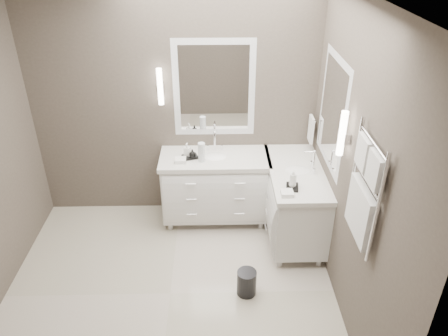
{
  "coord_description": "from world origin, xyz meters",
  "views": [
    {
      "loc": [
        0.45,
        -3.08,
        3.18
      ],
      "look_at": [
        0.54,
        0.7,
        1.0
      ],
      "focal_mm": 35.0,
      "sensor_mm": 36.0,
      "label": 1
    }
  ],
  "objects_px": {
    "vanity_right": "(295,199)",
    "towel_ladder": "(363,195)",
    "waste_bin": "(247,283)",
    "vanity_back": "(215,184)"
  },
  "relations": [
    {
      "from": "vanity_right",
      "to": "towel_ladder",
      "type": "distance_m",
      "value": 1.6
    },
    {
      "from": "vanity_right",
      "to": "waste_bin",
      "type": "height_order",
      "value": "vanity_right"
    },
    {
      "from": "vanity_right",
      "to": "waste_bin",
      "type": "distance_m",
      "value": 1.13
    },
    {
      "from": "towel_ladder",
      "to": "waste_bin",
      "type": "distance_m",
      "value": 1.55
    },
    {
      "from": "towel_ladder",
      "to": "vanity_right",
      "type": "bearing_deg",
      "value": 99.84
    },
    {
      "from": "vanity_right",
      "to": "towel_ladder",
      "type": "xyz_separation_m",
      "value": [
        0.23,
        -1.3,
        0.91
      ]
    },
    {
      "from": "vanity_right",
      "to": "waste_bin",
      "type": "bearing_deg",
      "value": -122.81
    },
    {
      "from": "towel_ladder",
      "to": "waste_bin",
      "type": "relative_size",
      "value": 3.41
    },
    {
      "from": "vanity_right",
      "to": "waste_bin",
      "type": "xyz_separation_m",
      "value": [
        -0.58,
        -0.91,
        -0.35
      ]
    },
    {
      "from": "vanity_back",
      "to": "vanity_right",
      "type": "height_order",
      "value": "same"
    }
  ]
}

